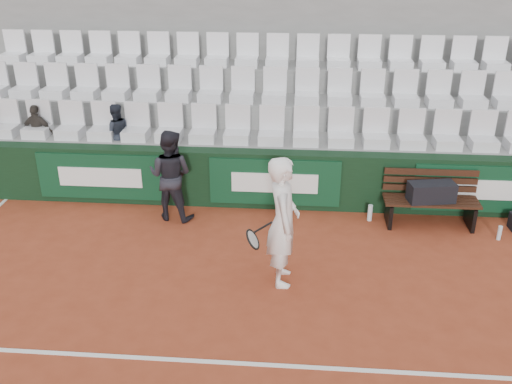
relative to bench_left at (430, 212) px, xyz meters
The scene contains 18 objects.
ground 4.21m from the bench_left, 123.74° to the right, with size 80.00×80.00×0.00m, color #993D22.
court_baseline 4.21m from the bench_left, 123.74° to the right, with size 18.00×0.06×0.01m, color white.
back_barrier 2.34m from the bench_left, 167.77° to the left, with size 18.00×0.34×1.00m.
grandstand_tier_front 2.61m from the bench_left, 154.29° to the left, with size 18.00×0.95×1.00m, color gray.
grandstand_tier_mid 3.17m from the bench_left, 138.40° to the left, with size 18.00×0.95×1.45m, color gray.
grandstand_tier_back 3.89m from the bench_left, 127.69° to the left, with size 18.00×0.95×1.90m, color gray.
grandstand_rear_wall 4.76m from the bench_left, 122.63° to the left, with size 18.00×0.30×4.40m, color gray.
seat_row_front 2.75m from the bench_left, 157.87° to the left, with size 11.90×0.44×0.63m, color silver.
seat_row_mid 3.38m from the bench_left, 140.89° to the left, with size 11.90×0.44×0.63m, color silver.
seat_row_back 4.19m from the bench_left, 129.35° to the left, with size 11.90×0.44×0.63m, color white.
bench_left is the anchor object (origin of this frame).
sports_bag_left 0.38m from the bench_left, 124.59° to the right, with size 0.73×0.31×0.31m, color black.
water_bottle_near 0.95m from the bench_left, behind, with size 0.08×0.08×0.28m, color silver.
water_bottle_far 1.09m from the bench_left, 22.13° to the right, with size 0.06×0.06×0.23m, color silver.
tennis_player 3.01m from the bench_left, 142.40° to the right, with size 0.74×0.70×1.82m.
ball_kid 4.25m from the bench_left, behind, with size 0.74×0.58×1.53m, color black.
spectator_b 7.05m from the bench_left, behind, with size 0.59×0.25×1.01m, color #302B26.
spectator_c 5.65m from the bench_left, 169.52° to the left, with size 0.52×0.40×1.06m, color black.
Camera 1 is at (0.19, -4.92, 4.44)m, focal length 40.00 mm.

